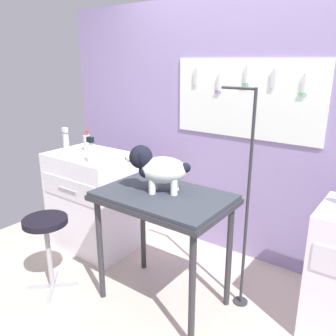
% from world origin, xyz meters
% --- Properties ---
extents(ground, '(4.40, 4.00, 0.04)m').
position_xyz_m(ground, '(0.00, 0.00, -0.02)').
color(ground, '#C2AE9F').
extents(rear_wall_panel, '(4.00, 0.09, 2.30)m').
position_xyz_m(rear_wall_panel, '(0.01, 1.28, 1.16)').
color(rear_wall_panel, '#9682B6').
rests_on(rear_wall_panel, ground).
extents(grooming_table, '(0.94, 0.61, 0.88)m').
position_xyz_m(grooming_table, '(-0.07, 0.28, 0.78)').
color(grooming_table, '#2D2D33').
rests_on(grooming_table, ground).
extents(grooming_arm, '(0.29, 0.11, 1.61)m').
position_xyz_m(grooming_arm, '(0.41, 0.61, 0.75)').
color(grooming_arm, '#2D2D33').
rests_on(grooming_arm, ground).
extents(dog, '(0.44, 0.34, 0.33)m').
position_xyz_m(dog, '(-0.13, 0.29, 1.06)').
color(dog, white).
rests_on(dog, grooming_table).
extents(counter_left, '(0.80, 0.58, 0.94)m').
position_xyz_m(counter_left, '(-1.12, 0.55, 0.47)').
color(counter_left, white).
rests_on(counter_left, ground).
extents(stool, '(0.34, 0.34, 0.61)m').
position_xyz_m(stool, '(-0.89, -0.13, 0.50)').
color(stool, '#9E9EA3').
rests_on(stool, ground).
extents(spray_bottle_short, '(0.07, 0.07, 0.22)m').
position_xyz_m(spray_bottle_short, '(-0.90, 0.37, 1.03)').
color(spray_bottle_short, white).
rests_on(spray_bottle_short, counter_left).
extents(spray_bottle_tall, '(0.07, 0.07, 0.20)m').
position_xyz_m(spray_bottle_tall, '(-1.24, 0.62, 1.02)').
color(spray_bottle_tall, '#AAACBE').
rests_on(spray_bottle_tall, counter_left).
extents(detangler_spray, '(0.06, 0.06, 0.21)m').
position_xyz_m(detangler_spray, '(-1.47, 0.56, 1.03)').
color(detangler_spray, '#B6AFAD').
rests_on(detangler_spray, counter_left).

